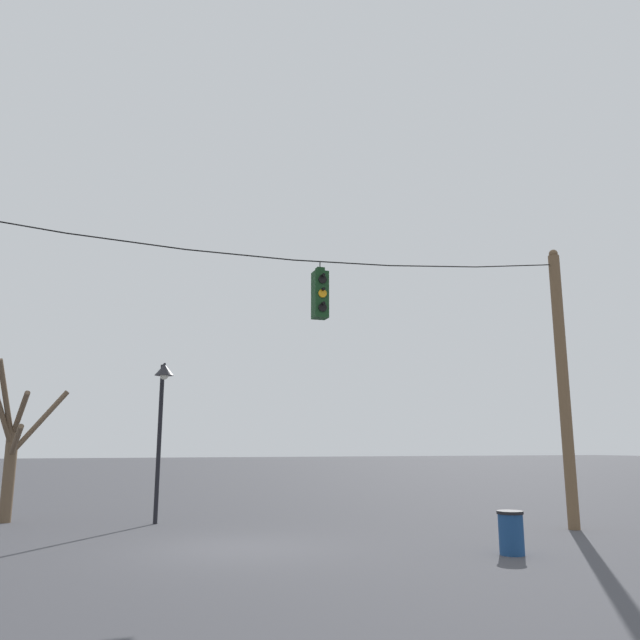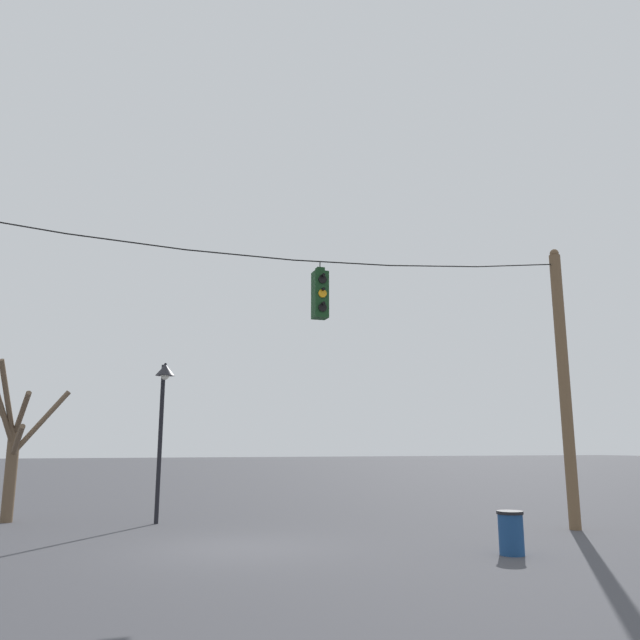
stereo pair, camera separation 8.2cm
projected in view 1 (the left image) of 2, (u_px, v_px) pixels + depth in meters
ground_plane at (235, 549)px, 12.90m from camera, size 200.00×200.00×0.00m
utility_pole_right at (563, 384)px, 16.55m from camera, size 0.30×0.30×7.43m
span_wire at (241, 247)px, 14.35m from camera, size 17.51×0.03×0.63m
traffic_light_over_intersection at (320, 294)px, 14.76m from camera, size 0.34×0.46×1.38m
street_lamp at (162, 398)px, 17.31m from camera, size 0.53×0.90×4.36m
bare_tree at (11, 445)px, 17.48m from camera, size 2.38×1.92×4.42m
trash_bin at (511, 533)px, 12.24m from camera, size 0.52×0.52×0.83m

